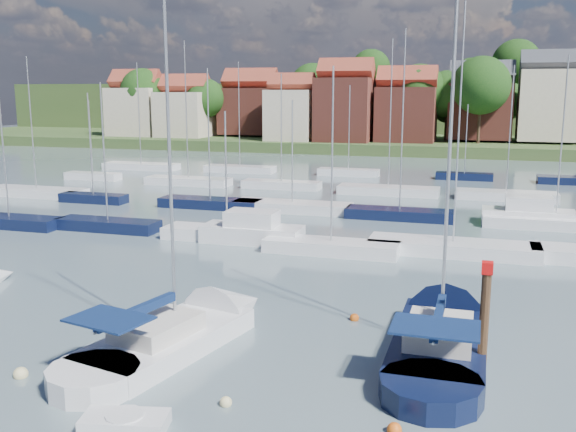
% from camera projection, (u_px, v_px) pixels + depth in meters
% --- Properties ---
extents(ground, '(260.00, 260.00, 0.00)m').
position_uv_depth(ground, '(374.00, 200.00, 61.98)').
color(ground, '#4F626C').
rests_on(ground, ground).
extents(sailboat_centre, '(5.97, 12.93, 16.95)m').
position_uv_depth(sailboat_centre, '(192.00, 330.00, 27.37)').
color(sailboat_centre, silver).
rests_on(sailboat_centre, ground).
extents(sailboat_navy, '(3.60, 13.38, 18.42)m').
position_uv_depth(sailboat_navy, '(443.00, 330.00, 27.38)').
color(sailboat_navy, black).
rests_on(sailboat_navy, ground).
extents(tender, '(2.86, 1.77, 0.57)m').
position_uv_depth(tender, '(125.00, 422.00, 20.00)').
color(tender, silver).
rests_on(tender, ground).
extents(timber_piling, '(0.40, 0.40, 6.59)m').
position_uv_depth(timber_piling, '(483.00, 343.00, 23.64)').
color(timber_piling, '#4C331E').
rests_on(timber_piling, ground).
extents(buoy_b, '(0.55, 0.55, 0.55)m').
position_uv_depth(buoy_b, '(21.00, 377.00, 23.68)').
color(buoy_b, beige).
rests_on(buoy_b, ground).
extents(buoy_c, '(0.48, 0.48, 0.48)m').
position_uv_depth(buoy_c, '(97.00, 375.00, 23.81)').
color(buoy_c, '#D85914').
rests_on(buoy_c, ground).
extents(buoy_d, '(0.42, 0.42, 0.42)m').
position_uv_depth(buoy_d, '(226.00, 405.00, 21.53)').
color(buoy_d, beige).
rests_on(buoy_d, ground).
extents(buoy_e, '(0.43, 0.43, 0.43)m').
position_uv_depth(buoy_e, '(354.00, 320.00, 29.54)').
color(buoy_e, '#D85914').
rests_on(buoy_e, ground).
extents(marina_field, '(79.62, 41.41, 15.93)m').
position_uv_depth(marina_field, '(387.00, 205.00, 56.80)').
color(marina_field, silver).
rests_on(marina_field, ground).
extents(far_shore_town, '(212.46, 90.00, 22.27)m').
position_uv_depth(far_shore_town, '(450.00, 117.00, 147.55)').
color(far_shore_town, '#46552A').
rests_on(far_shore_town, ground).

